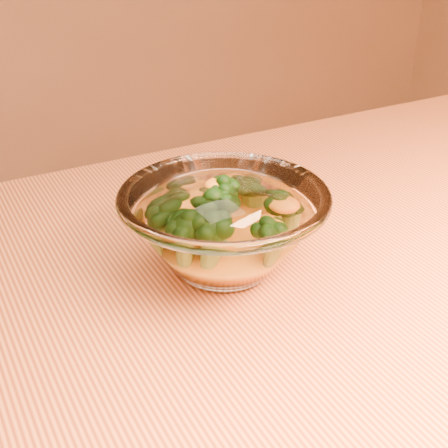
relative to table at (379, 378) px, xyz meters
name	(u,v)px	position (x,y,z in m)	size (l,w,h in m)	color
table	(379,378)	(0.00, 0.00, 0.00)	(1.20, 0.80, 0.75)	#CE783D
glass_bowl	(224,228)	(-0.11, 0.11, 0.14)	(0.19, 0.19, 0.08)	white
cheese_sauce	(224,245)	(-0.11, 0.11, 0.13)	(0.10, 0.10, 0.03)	orange
broccoli_heap	(216,217)	(-0.12, 0.11, 0.15)	(0.13, 0.12, 0.06)	black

